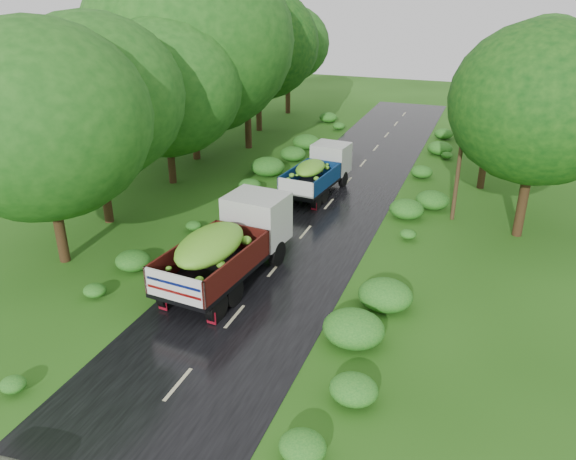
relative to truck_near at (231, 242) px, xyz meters
The scene contains 9 objects.
ground 6.90m from the truck_near, 78.90° to the right, with size 120.00×120.00×0.00m, color #1D470F.
road 2.62m from the truck_near, 50.60° to the right, with size 6.50×80.00×0.02m, color black.
road_lines 2.17m from the truck_near, 23.82° to the right, with size 0.12×69.60×0.00m.
truck_near is the anchor object (origin of this frame).
truck_far 11.02m from the truck_near, 88.95° to the left, with size 2.63×6.02×2.46m.
utility_pole 12.61m from the truck_near, 50.96° to the left, with size 1.33×0.22×7.56m.
trees_left 16.73m from the truck_near, 123.04° to the left, with size 6.77×35.34×10.10m.
trees_right 21.00m from the truck_near, 58.24° to the left, with size 5.90×23.29×8.38m.
shrubs 7.66m from the truck_near, 80.16° to the left, with size 11.90×44.00×0.70m.
Camera 1 is at (7.89, -11.61, 11.24)m, focal length 35.00 mm.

